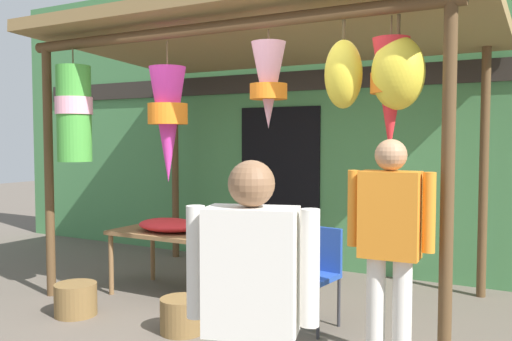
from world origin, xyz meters
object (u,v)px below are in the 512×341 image
Objects in this scene: display_table at (176,237)px; customer_foreground at (390,236)px; folding_chair at (315,268)px; vendor_in_orange at (252,303)px; flower_heap_on_table at (169,225)px; wicker_basket_spare at (76,299)px; wicker_basket_by_table at (182,315)px.

customer_foreground is at bearing -17.89° from display_table.
customer_foreground is (2.40, -0.78, 0.34)m from display_table.
vendor_in_orange reaches higher than folding_chair.
folding_chair is 1.09m from customer_foreground.
flower_heap_on_table is at bearing 176.54° from folding_chair.
display_table is 0.84× the size of vendor_in_orange.
vendor_in_orange is 0.94× the size of customer_foreground.
folding_chair is 0.53× the size of customer_foreground.
display_table is at bearing 67.95° from wicker_basket_spare.
flower_heap_on_table reaches higher than wicker_basket_by_table.
wicker_basket_by_table is at bearing -50.59° from display_table.
display_table is at bearing 173.43° from folding_chair.
folding_chair is 0.56× the size of vendor_in_orange.
vendor_in_orange reaches higher than display_table.
flower_heap_on_table is 0.42× the size of customer_foreground.
flower_heap_on_table is 0.45× the size of vendor_in_orange.
wicker_basket_spare is at bearing -158.38° from folding_chair.
display_table is 1.15m from wicker_basket_spare.
vendor_in_orange is at bearing -46.96° from display_table.
wicker_basket_spare is at bearing -112.88° from flower_heap_on_table.
display_table is 2.55m from customer_foreground.
wicker_basket_by_table is (0.71, -0.87, -0.45)m from display_table.
flower_heap_on_table is at bearing -102.96° from display_table.
display_table is 3.28m from vendor_in_orange.
customer_foreground is (0.17, 1.61, 0.06)m from vendor_in_orange.
wicker_basket_by_table is at bearing 5.65° from wicker_basket_spare.
wicker_basket_spare is 0.24× the size of customer_foreground.
folding_chair is at bearing 21.62° from wicker_basket_spare.
folding_chair is 2.18m from wicker_basket_spare.
customer_foreground is (2.80, 0.20, 0.79)m from wicker_basket_spare.
wicker_basket_spare is at bearing -112.05° from display_table.
folding_chair reaches higher than wicker_basket_spare.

